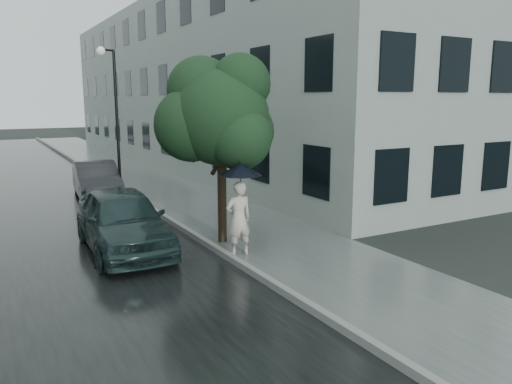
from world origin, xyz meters
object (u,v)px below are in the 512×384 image
pedestrian (239,219)px  car_near (123,220)px  car_far (97,180)px  lamp_post (113,111)px  street_tree (219,116)px

pedestrian → car_near: bearing=-35.4°
pedestrian → car_far: pedestrian is taller
lamp_post → car_near: lamp_post is taller
pedestrian → car_near: size_ratio=0.39×
street_tree → car_near: 3.50m
street_tree → car_far: bearing=102.2°
pedestrian → car_far: (-1.46, 8.74, -0.21)m
pedestrian → lamp_post: (-0.39, 10.09, 2.31)m
street_tree → lamp_post: 8.79m
car_far → car_near: bearing=-91.7°
pedestrian → street_tree: size_ratio=0.37×
pedestrian → car_far: bearing=-79.5°
street_tree → car_near: (-2.45, 0.38, -2.47)m
pedestrian → car_near: 2.86m
lamp_post → car_far: size_ratio=1.37×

